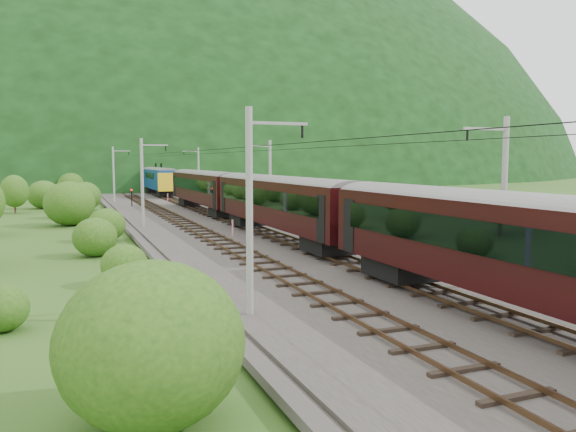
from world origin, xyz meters
name	(u,v)px	position (x,y,z in m)	size (l,w,h in m)	color
ground	(387,306)	(0.00, 0.00, 0.00)	(600.00, 600.00, 0.00)	#2F5219
railbed	(298,264)	(0.00, 10.00, 0.15)	(14.00, 220.00, 0.30)	#38332D
track_left	(260,263)	(-2.40, 10.00, 0.37)	(2.40, 220.00, 0.27)	brown
track_right	(334,257)	(2.40, 10.00, 0.37)	(2.40, 220.00, 0.27)	brown
catenary_left	(143,180)	(-6.12, 32.00, 4.50)	(2.54, 192.28, 8.00)	gray
catenary_right	(269,179)	(6.12, 32.00, 4.50)	(2.54, 192.28, 8.00)	gray
overhead_wires	(298,146)	(0.00, 10.00, 7.10)	(4.83, 198.00, 0.03)	black
mountain_main	(94,174)	(0.00, 260.00, 0.00)	(504.00, 360.00, 244.00)	black
train	(280,194)	(2.40, 19.33, 3.77)	(3.21, 130.26, 5.60)	black
hazard_post_near	(233,228)	(-0.48, 22.29, 0.95)	(0.14, 0.14, 1.30)	red
hazard_post_far	(168,199)	(0.33, 57.31, 1.04)	(0.16, 0.16, 1.49)	red
signal	(132,196)	(-4.65, 55.72, 1.64)	(0.25, 0.25, 2.28)	black
vegetation_left	(43,218)	(-14.24, 21.59, 2.35)	(13.10, 146.51, 6.65)	#254B14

